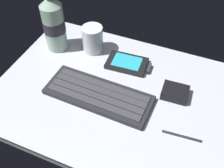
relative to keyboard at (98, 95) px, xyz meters
The scene contains 7 objects.
ground_plane 4.36cm from the keyboard, 48.09° to the left, with size 64.00×48.00×2.80cm.
keyboard is the anchor object (origin of this frame).
handheld_device 15.07cm from the keyboard, 77.30° to the left, with size 13.15×8.38×1.50cm.
juice_cup 20.05cm from the keyboard, 119.62° to the left, with size 6.40×6.40×8.50cm.
water_bottle 26.58cm from the keyboard, 146.13° to the left, with size 6.73×6.73×20.80cm.
charger_block 20.71cm from the keyboard, 24.10° to the left, with size 7.00×5.60×2.40cm, color black.
stylus_pen 23.94cm from the keyboard, ahead, with size 0.70×0.70×9.50cm, color #26262B.
Camera 1 is at (18.80, -44.50, 55.65)cm, focal length 42.68 mm.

